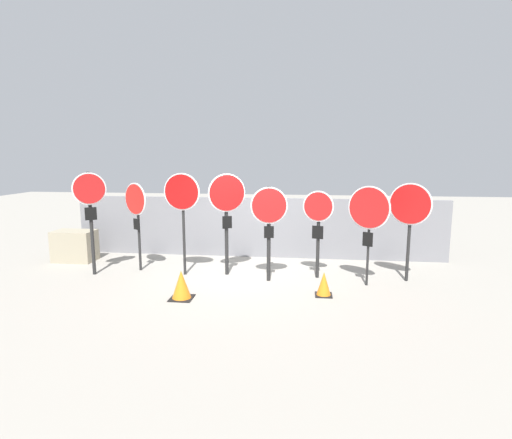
% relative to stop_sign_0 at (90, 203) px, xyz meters
% --- Properties ---
extents(ground_plane, '(40.00, 40.00, 0.00)m').
position_rel_stop_sign_0_xyz_m(ground_plane, '(3.69, 0.21, -1.75)').
color(ground_plane, gray).
extents(fence_back, '(10.47, 0.12, 1.68)m').
position_rel_stop_sign_0_xyz_m(fence_back, '(3.69, 2.21, -0.90)').
color(fence_back, slate).
rests_on(fence_back, ground).
extents(stop_sign_0, '(0.65, 0.44, 2.48)m').
position_rel_stop_sign_0_xyz_m(stop_sign_0, '(0.00, 0.00, 0.00)').
color(stop_sign_0, black).
rests_on(stop_sign_0, ground).
extents(stop_sign_1, '(0.69, 0.44, 2.20)m').
position_rel_stop_sign_0_xyz_m(stop_sign_1, '(0.92, 0.47, -0.14)').
color(stop_sign_1, black).
rests_on(stop_sign_1, ground).
extents(stop_sign_2, '(0.88, 0.15, 2.46)m').
position_rel_stop_sign_0_xyz_m(stop_sign_2, '(2.17, 0.23, 0.08)').
color(stop_sign_2, black).
rests_on(stop_sign_2, ground).
extents(stop_sign_3, '(0.82, 0.43, 2.45)m').
position_rel_stop_sign_0_xyz_m(stop_sign_3, '(3.21, 0.37, -0.03)').
color(stop_sign_3, black).
rests_on(stop_sign_3, ground).
extents(stop_sign_4, '(0.82, 0.19, 2.18)m').
position_rel_stop_sign_0_xyz_m(stop_sign_4, '(4.24, -0.01, -0.23)').
color(stop_sign_4, black).
rests_on(stop_sign_4, ground).
extents(stop_sign_5, '(0.70, 0.21, 2.07)m').
position_rel_stop_sign_0_xyz_m(stop_sign_5, '(5.35, 0.37, -0.32)').
color(stop_sign_5, black).
rests_on(stop_sign_5, ground).
extents(stop_sign_6, '(0.82, 0.50, 2.22)m').
position_rel_stop_sign_0_xyz_m(stop_sign_6, '(6.41, -0.08, -0.11)').
color(stop_sign_6, black).
rests_on(stop_sign_6, ground).
extents(stop_sign_7, '(0.84, 0.47, 2.26)m').
position_rel_stop_sign_0_xyz_m(stop_sign_7, '(7.37, 0.35, -0.11)').
color(stop_sign_7, black).
rests_on(stop_sign_7, ground).
extents(traffic_cone_0, '(0.46, 0.46, 0.59)m').
position_rel_stop_sign_0_xyz_m(traffic_cone_0, '(2.59, -1.33, -1.46)').
color(traffic_cone_0, black).
rests_on(traffic_cone_0, ground).
extents(traffic_cone_1, '(0.35, 0.35, 0.50)m').
position_rel_stop_sign_0_xyz_m(traffic_cone_1, '(5.45, -0.81, -1.50)').
color(traffic_cone_1, black).
rests_on(traffic_cone_1, ground).
extents(storage_crate, '(1.08, 0.65, 0.84)m').
position_rel_stop_sign_0_xyz_m(storage_crate, '(-1.17, 1.15, -1.32)').
color(storage_crate, '#9E937A').
rests_on(storage_crate, ground).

